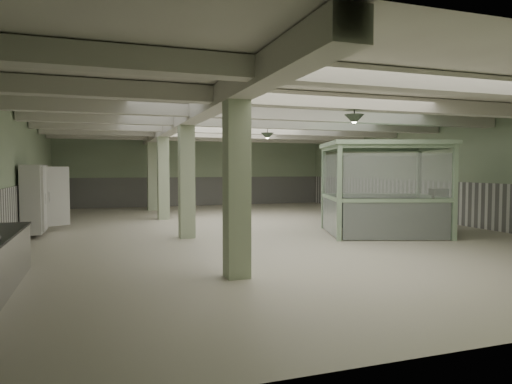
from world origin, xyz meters
name	(u,v)px	position (x,y,z in m)	size (l,w,h in m)	color
floor	(258,229)	(0.00, 0.00, 0.00)	(20.00, 20.00, 0.00)	beige
ceiling	(258,117)	(0.00, 0.00, 3.60)	(14.00, 20.00, 0.02)	silver
wall_back	(196,172)	(0.00, 10.00, 1.80)	(14.00, 0.02, 3.60)	#A0B792
wall_left	(15,175)	(-7.00, 0.00, 1.80)	(0.02, 20.00, 3.60)	#A0B792
wall_right	(436,173)	(7.00, 0.00, 1.80)	(0.02, 20.00, 3.60)	#A0B792
wainscot_left	(17,213)	(-6.97, 0.00, 0.75)	(0.05, 19.90, 1.50)	silver
wainscot_right	(435,201)	(6.97, 0.00, 0.75)	(0.05, 19.90, 1.50)	silver
wainscot_back	(196,191)	(0.00, 9.97, 0.75)	(13.90, 0.05, 1.50)	silver
girder	(180,122)	(-2.50, 0.00, 3.38)	(0.45, 19.90, 0.40)	beige
beam_a	(408,81)	(0.00, -7.50, 3.42)	(13.90, 0.35, 0.32)	beige
beam_b	(334,102)	(0.00, -5.00, 3.42)	(13.90, 0.35, 0.32)	beige
beam_c	(289,114)	(0.00, -2.50, 3.42)	(13.90, 0.35, 0.32)	beige
beam_d	(258,123)	(0.00, 0.00, 3.42)	(13.90, 0.35, 0.32)	beige
beam_e	(236,129)	(0.00, 2.50, 3.42)	(13.90, 0.35, 0.32)	beige
beam_f	(219,134)	(0.00, 5.00, 3.42)	(13.90, 0.35, 0.32)	beige
beam_g	(206,138)	(0.00, 7.50, 3.42)	(13.90, 0.35, 0.32)	beige
column_a	(237,178)	(-2.50, -6.00, 1.80)	(0.42, 0.42, 3.60)	#AABB96
column_b	(186,175)	(-2.50, -1.00, 1.80)	(0.42, 0.42, 3.60)	#AABB96
column_c	(163,173)	(-2.50, 4.00, 1.80)	(0.42, 0.42, 3.60)	#AABB96
column_d	(152,172)	(-2.50, 8.00, 1.80)	(0.42, 0.42, 3.60)	#AABB96
pendant_front	(354,120)	(0.50, -5.00, 3.05)	(0.44, 0.44, 0.22)	#303D2E
pendant_mid	(267,136)	(0.50, 0.50, 3.05)	(0.44, 0.44, 0.22)	#303D2E
pendant_back	(228,144)	(0.50, 5.50, 3.05)	(0.44, 0.44, 0.22)	#303D2E
walkin_cooler	(36,202)	(-6.62, 1.00, 0.98)	(1.04, 2.13, 1.96)	silver
guard_booth	(383,173)	(3.21, -2.19, 1.84)	(4.12, 3.79, 2.74)	#90AF8C
filing_cabinet	(438,211)	(4.93, -2.55, 0.68)	(0.44, 0.63, 1.36)	#525446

